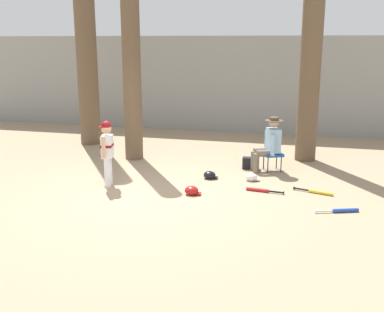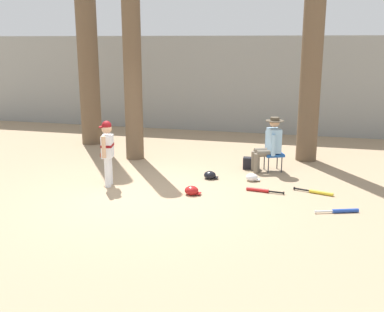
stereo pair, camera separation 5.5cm
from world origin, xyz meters
name	(u,v)px [view 1 (the left image)]	position (x,y,z in m)	size (l,w,h in m)	color
ground_plane	(149,196)	(0.00, 0.00, 0.00)	(60.00, 60.00, 0.00)	#9E8466
concrete_back_wall	(219,84)	(0.00, 6.69, 1.47)	(18.00, 0.36, 2.95)	gray
tree_near_player	(132,71)	(-1.29, 2.60, 2.12)	(0.66, 0.66, 4.91)	brown
tree_behind_spectator	(310,71)	(2.77, 3.48, 2.11)	(0.72, 0.72, 4.93)	brown
young_ballplayer	(107,149)	(-0.99, 0.41, 0.74)	(0.41, 0.57, 1.31)	white
folding_stool	(273,155)	(2.08, 2.30, 0.36)	(0.53, 0.53, 0.41)	#194C9E
seated_spectator	(269,143)	(1.99, 2.26, 0.64)	(0.67, 0.55, 1.20)	#6B6051
handbag_beside_stool	(250,163)	(1.59, 2.34, 0.13)	(0.34, 0.18, 0.26)	black
tree_far_left	(86,41)	(-3.08, 3.90, 2.80)	(0.83, 0.83, 6.43)	brown
bat_red_barrel	(260,190)	(1.99, 0.75, 0.03)	(0.73, 0.15, 0.07)	red
bat_yellow_trainer	(318,192)	(3.05, 0.91, 0.03)	(0.74, 0.28, 0.07)	yellow
bat_blue_youth	(342,210)	(3.43, -0.01, 0.03)	(0.73, 0.31, 0.07)	#2347AD
batting_helmet_black	(210,175)	(0.86, 1.36, 0.07)	(0.30, 0.23, 0.17)	black
batting_helmet_red	(192,191)	(0.75, 0.27, 0.08)	(0.31, 0.24, 0.18)	#A81919
batting_helmet_white	(252,177)	(1.73, 1.44, 0.07)	(0.29, 0.22, 0.17)	silver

